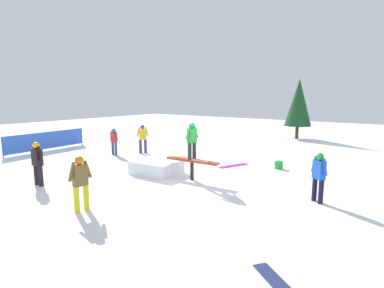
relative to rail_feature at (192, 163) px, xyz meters
The scene contains 14 objects.
ground_plane 0.67m from the rail_feature, ahead, with size 60.00×60.00×0.00m, color white.
rail_feature is the anchor object (origin of this frame).
snow_kicker_ramp 1.79m from the rail_feature, behind, with size 1.80×1.50×0.55m, color white.
main_rider_on_rail 0.82m from the rail_feature, ahead, with size 1.57×0.71×1.41m.
bystander_black 5.55m from the rail_feature, 136.58° to the right, with size 0.72×0.24×1.58m.
bystander_red 6.48m from the rail_feature, 166.70° to the left, with size 0.60×0.21×1.44m.
bystander_blue 4.50m from the rail_feature, ahead, with size 0.58×0.44×1.52m.
bystander_yellow 6.01m from the rail_feature, 153.10° to the left, with size 0.54×0.50×1.60m.
bystander_brown 4.39m from the rail_feature, 98.65° to the right, with size 0.27×0.69×1.57m.
loose_snowboard_navy 6.71m from the rail_feature, 41.04° to the right, with size 1.42×0.28×0.02m, color navy.
loose_snowboard_magenta 3.05m from the rail_feature, 86.29° to the left, with size 1.55×0.28×0.02m, color #C7209E.
backpack_on_snow 4.25m from the rail_feature, 60.76° to the left, with size 0.30×0.22×0.34m, color green.
safety_fence 10.50m from the rail_feature, behind, with size 0.44×4.96×1.10m.
pine_tree_near 13.72m from the rail_feature, 90.68° to the left, with size 1.94×1.94×4.40m.
Camera 1 is at (6.52, -8.98, 3.20)m, focal length 28.00 mm.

